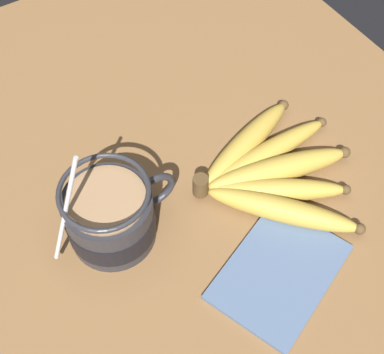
{
  "coord_description": "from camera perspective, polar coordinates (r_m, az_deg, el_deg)",
  "views": [
    {
      "loc": [
        -10.76,
        -31.61,
        61.14
      ],
      "look_at": [
        8.84,
        -0.45,
        7.52
      ],
      "focal_mm": 50.0,
      "sensor_mm": 36.0,
      "label": 1
    }
  ],
  "objects": [
    {
      "name": "table",
      "position": [
        0.68,
        -6.53,
        -5.81
      ],
      "size": [
        97.35,
        97.35,
        3.24
      ],
      "color": "brown",
      "rests_on": "ground"
    },
    {
      "name": "coffee_mug",
      "position": [
        0.63,
        -8.73,
        -4.03
      ],
      "size": [
        16.41,
        10.55,
        17.06
      ],
      "color": "#28282D",
      "rests_on": "table"
    },
    {
      "name": "banana_bunch",
      "position": [
        0.69,
        8.32,
        0.53
      ],
      "size": [
        21.87,
        23.23,
        4.01
      ],
      "color": "#4C381E",
      "rests_on": "table"
    },
    {
      "name": "napkin",
      "position": [
        0.64,
        9.31,
        -9.93
      ],
      "size": [
        18.94,
        16.29,
        0.6
      ],
      "color": "slate",
      "rests_on": "table"
    }
  ]
}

